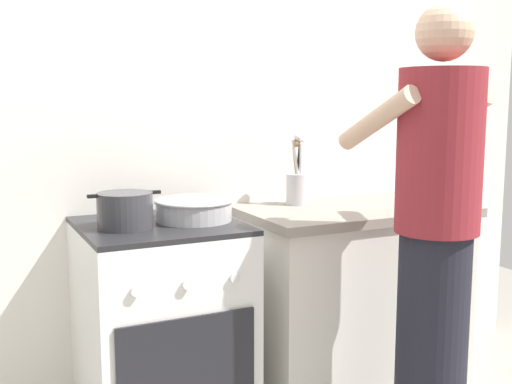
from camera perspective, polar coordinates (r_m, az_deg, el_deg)
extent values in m
cube|color=silver|center=(2.93, -0.61, 5.99)|extent=(3.20, 0.10, 2.50)
cube|color=silver|center=(2.96, 8.64, -10.31)|extent=(0.96, 0.56, 0.86)
cube|color=gray|center=(2.84, 8.83, -1.68)|extent=(1.00, 0.60, 0.04)
cube|color=white|center=(2.58, -8.54, -12.91)|extent=(0.60, 0.60, 0.88)
cube|color=#232326|center=(2.45, -8.76, -3.04)|extent=(0.60, 0.60, 0.02)
cube|color=black|center=(2.32, -6.16, -15.91)|extent=(0.51, 0.01, 0.40)
cylinder|color=silver|center=(2.15, -10.82, -8.85)|extent=(0.04, 0.01, 0.04)
cylinder|color=silver|center=(2.20, -6.24, -8.34)|extent=(0.04, 0.01, 0.04)
cylinder|color=silver|center=(2.26, -1.91, -7.82)|extent=(0.04, 0.01, 0.04)
cylinder|color=#38383D|center=(2.36, -11.78, -1.65)|extent=(0.20, 0.20, 0.13)
cube|color=black|center=(2.33, -14.62, -0.37)|extent=(0.04, 0.02, 0.01)
cube|color=black|center=(2.39, -9.09, -0.01)|extent=(0.04, 0.02, 0.01)
cylinder|color=#B7B7BC|center=(2.48, -5.65, -1.65)|extent=(0.30, 0.30, 0.08)
torus|color=#B7B7BC|center=(2.47, -5.67, -0.80)|extent=(0.31, 0.31, 0.01)
cylinder|color=silver|center=(2.85, 3.75, 0.26)|extent=(0.10, 0.10, 0.14)
cylinder|color=black|center=(2.84, 3.80, 1.90)|extent=(0.02, 0.04, 0.27)
sphere|color=black|center=(2.83, 3.82, 4.87)|extent=(0.03, 0.03, 0.03)
cylinder|color=silver|center=(2.84, 3.78, 1.94)|extent=(0.05, 0.03, 0.28)
sphere|color=silver|center=(2.82, 3.81, 4.98)|extent=(0.03, 0.03, 0.03)
cylinder|color=#9E7547|center=(2.84, 3.66, 1.74)|extent=(0.01, 0.07, 0.24)
sphere|color=#9E7547|center=(2.83, 3.68, 4.40)|extent=(0.03, 0.03, 0.03)
cylinder|color=silver|center=(2.84, 4.09, 1.85)|extent=(0.04, 0.05, 0.27)
sphere|color=silver|center=(2.83, 4.12, 4.75)|extent=(0.03, 0.03, 0.03)
cylinder|color=black|center=(2.48, 15.59, -13.76)|extent=(0.26, 0.26, 0.90)
cylinder|color=maroon|center=(2.31, 16.31, 3.55)|extent=(0.30, 0.30, 0.58)
sphere|color=#D3AA8C|center=(2.31, 16.73, 13.72)|extent=(0.20, 0.20, 0.20)
cylinder|color=#D3AA8C|center=(2.30, 10.90, 6.46)|extent=(0.07, 0.41, 0.24)
cylinder|color=#D3AA8C|center=(2.52, 17.15, 6.39)|extent=(0.07, 0.41, 0.24)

